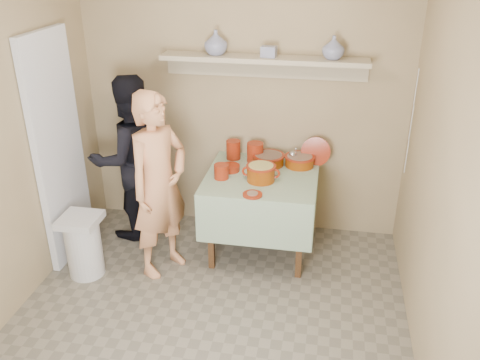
% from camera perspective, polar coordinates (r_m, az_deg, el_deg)
% --- Properties ---
extents(ground, '(3.50, 3.50, 0.00)m').
position_cam_1_polar(ground, '(3.88, -4.36, -17.47)').
color(ground, '#6F6757').
rests_on(ground, ground).
extents(tile_panel, '(0.06, 0.70, 2.00)m').
position_cam_1_polar(tile_panel, '(4.61, -19.67, 3.15)').
color(tile_panel, silver).
rests_on(tile_panel, ground).
extents(plate_stack_a, '(0.13, 0.13, 0.18)m').
position_cam_1_polar(plate_stack_a, '(4.75, -0.75, 3.42)').
color(plate_stack_a, maroon).
rests_on(plate_stack_a, serving_table).
extents(plate_stack_b, '(0.15, 0.15, 0.18)m').
position_cam_1_polar(plate_stack_b, '(4.69, 1.71, 3.12)').
color(plate_stack_b, maroon).
rests_on(plate_stack_b, serving_table).
extents(bowl_stack, '(0.13, 0.13, 0.13)m').
position_cam_1_polar(bowl_stack, '(4.37, -2.10, 0.96)').
color(bowl_stack, maroon).
rests_on(bowl_stack, serving_table).
extents(empty_bowl, '(0.17, 0.17, 0.05)m').
position_cam_1_polar(empty_bowl, '(4.53, -1.13, 1.37)').
color(empty_bowl, maroon).
rests_on(empty_bowl, serving_table).
extents(propped_lid, '(0.27, 0.08, 0.27)m').
position_cam_1_polar(propped_lid, '(4.68, 8.50, 3.17)').
color(propped_lid, maroon).
rests_on(propped_lid, serving_table).
extents(vase_right, '(0.20, 0.20, 0.19)m').
position_cam_1_polar(vase_right, '(4.43, 10.45, 14.42)').
color(vase_right, navy).
rests_on(vase_right, wall_shelf).
extents(vase_left, '(0.28, 0.28, 0.21)m').
position_cam_1_polar(vase_left, '(4.54, -2.73, 15.17)').
color(vase_left, navy).
rests_on(vase_left, wall_shelf).
extents(ceramic_box, '(0.14, 0.11, 0.09)m').
position_cam_1_polar(ceramic_box, '(4.46, 3.25, 14.19)').
color(ceramic_box, navy).
rests_on(ceramic_box, wall_shelf).
extents(person_cook, '(0.62, 0.70, 1.60)m').
position_cam_1_polar(person_cook, '(4.22, -9.05, -0.64)').
color(person_cook, tan).
rests_on(person_cook, ground).
extents(person_helper, '(0.97, 0.95, 1.58)m').
position_cam_1_polar(person_helper, '(4.83, -12.18, 2.37)').
color(person_helper, black).
rests_on(person_helper, ground).
extents(room_shell, '(3.04, 3.54, 2.62)m').
position_cam_1_polar(room_shell, '(3.02, -5.36, 5.50)').
color(room_shell, tan).
rests_on(room_shell, ground).
extents(serving_table, '(0.97, 0.97, 0.76)m').
position_cam_1_polar(serving_table, '(4.51, 2.45, -0.77)').
color(serving_table, '#4C2D16').
rests_on(serving_table, ground).
extents(cazuela_meat_a, '(0.30, 0.30, 0.10)m').
position_cam_1_polar(cazuela_meat_a, '(4.65, 3.22, 2.43)').
color(cazuela_meat_a, '#672604').
rests_on(cazuela_meat_a, serving_table).
extents(cazuela_meat_b, '(0.28, 0.28, 0.10)m').
position_cam_1_polar(cazuela_meat_b, '(4.64, 6.71, 2.25)').
color(cazuela_meat_b, '#672604').
rests_on(cazuela_meat_b, serving_table).
extents(ladle, '(0.08, 0.26, 0.19)m').
position_cam_1_polar(ladle, '(4.62, 5.96, 2.89)').
color(ladle, silver).
rests_on(ladle, cazuela_meat_b).
extents(cazuela_rice, '(0.33, 0.25, 0.14)m').
position_cam_1_polar(cazuela_rice, '(4.32, 2.36, 0.95)').
color(cazuela_rice, '#672604').
rests_on(cazuela_rice, serving_table).
extents(front_plate, '(0.16, 0.16, 0.03)m').
position_cam_1_polar(front_plate, '(4.09, 1.41, -1.63)').
color(front_plate, maroon).
rests_on(front_plate, serving_table).
extents(wall_shelf, '(1.80, 0.25, 0.21)m').
position_cam_1_polar(wall_shelf, '(4.52, 2.73, 13.18)').
color(wall_shelf, tan).
rests_on(wall_shelf, room_shell).
extents(trash_bin, '(0.32, 0.32, 0.56)m').
position_cam_1_polar(trash_bin, '(4.54, -17.14, -7.01)').
color(trash_bin, silver).
rests_on(trash_bin, ground).
extents(electrical_cord, '(0.01, 0.05, 0.90)m').
position_cam_1_polar(electrical_cord, '(4.49, 18.68, 6.13)').
color(electrical_cord, silver).
rests_on(electrical_cord, wall_shelf).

